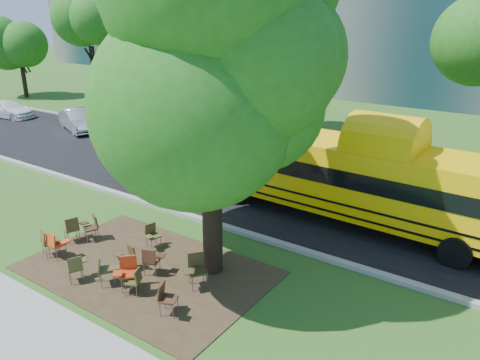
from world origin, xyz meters
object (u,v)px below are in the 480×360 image
Objects in this scene: school_bus at (378,182)px; bg_car_red at (154,124)px; bg_car_white at (8,109)px; chair_2 at (76,266)px; chair_3 at (128,256)px; chair_6 at (135,279)px; chair_9 at (92,225)px; pedestrian_b at (118,102)px; chair_11 at (152,259)px; chair_0 at (56,243)px; bg_car_silver at (78,120)px; chair_10 at (152,234)px; chair_7 at (166,296)px; chair_4 at (104,267)px; main_tree at (209,62)px; chair_5 at (127,270)px; pedestrian_a at (113,99)px; chair_12 at (196,267)px; chair_8 at (72,227)px; chair_1 at (48,241)px.

bg_car_red is at bearing 164.36° from school_bus.
chair_2 is at bearing -126.18° from bg_car_white.
chair_3 reaches higher than chair_6.
chair_6 is at bearing -46.62° from chair_2.
chair_3 is at bearing -127.07° from bg_car_red.
pedestrian_b reaches higher than chair_9.
chair_6 is 0.98m from chair_11.
chair_0 is 14.52m from bg_car_red.
chair_11 is at bearing -99.58° from bg_car_silver.
chair_10 is at bearing -62.73° from chair_3.
chair_7 is 1.94m from chair_11.
chair_3 is 15.30m from bg_car_red.
bg_car_silver reaches higher than chair_10.
chair_3 is at bearing 124.56° from chair_4.
chair_0 is at bearing -107.92° from bg_car_silver.
chair_2 is at bearing -105.88° from bg_car_silver.
main_tree is 5.83m from chair_5.
chair_6 is at bearing -94.52° from chair_11.
main_tree is 4.87× the size of pedestrian_a.
chair_5 is (-4.13, -7.45, -1.08)m from school_bus.
bg_car_white is 7.48m from pedestrian_b.
chair_5 is 1.10× the size of chair_9.
chair_12 is at bearing -11.09° from chair_11.
pedestrian_a reaches higher than chair_7.
school_bus is at bearing 141.41° from chair_7.
chair_12 reaches higher than chair_5.
chair_8 is at bearing -123.06° from chair_7.
chair_0 reaches higher than chair_9.
bg_car_silver is at bearing -33.05° from pedestrian_b.
chair_3 is 0.79m from chair_11.
chair_1 is at bearing -108.78° from bg_car_silver.
chair_7 is 5.01m from chair_9.
chair_0 is at bearing -152.83° from chair_4.
bg_car_red is at bearing -120.59° from chair_10.
chair_6 is (-0.95, -2.14, -5.41)m from main_tree.
chair_9 is (-0.12, 1.43, -0.01)m from chair_0.
main_tree is at bearing 3.21° from pedestrian_b.
chair_12 is at bearing -157.45° from chair_9.
bg_car_silver is at bearing -142.41° from chair_7.
bg_car_silver is at bearing 173.05° from school_bus.
school_bus is (2.83, 5.40, -4.23)m from main_tree.
chair_9 is at bearing -55.23° from chair_10.
main_tree reaches higher than pedestrian_b.
chair_3 is 0.19× the size of bg_car_silver.
bg_car_red reaches higher than chair_1.
school_bus is at bearing -114.50° from chair_3.
main_tree is 5.93m from chair_3.
bg_car_silver is (-12.59, 9.13, 0.14)m from chair_9.
pedestrian_b is at bearing -113.41° from chair_10.
chair_9 is (0.37, 0.47, -0.02)m from chair_8.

